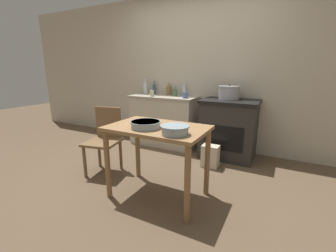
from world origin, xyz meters
name	(u,v)px	position (x,y,z in m)	size (l,w,h in m)	color
ground_plane	(148,180)	(0.00, 0.00, 0.00)	(14.00, 14.00, 0.00)	brown
wall_back	(197,72)	(0.00, 1.58, 1.27)	(8.00, 0.07, 2.55)	beige
counter_cabinet	(164,120)	(-0.49, 1.30, 0.44)	(1.18, 0.53, 0.88)	beige
stove	(229,129)	(0.67, 1.25, 0.45)	(0.82, 0.63, 0.89)	#2D2B28
work_table	(158,139)	(0.28, -0.22, 0.64)	(1.00, 0.63, 0.77)	#997047
chair	(105,138)	(-0.64, -0.02, 0.46)	(0.48, 0.48, 0.85)	brown
flour_sack	(210,156)	(0.55, 0.75, 0.16)	(0.23, 0.16, 0.31)	beige
stock_pot	(229,92)	(0.63, 1.31, 0.99)	(0.32, 0.32, 0.22)	#A8A8AD
mixing_bowl_large	(146,124)	(0.21, -0.33, 0.81)	(0.30, 0.30, 0.07)	#93A8B2
mixing_bowl_small	(175,129)	(0.56, -0.39, 0.82)	(0.26, 0.26, 0.08)	#93A8B2
bottle_far_left	(184,91)	(-0.18, 1.48, 0.97)	(0.07, 0.07, 0.23)	silver
bottle_left	(175,92)	(-0.32, 1.41, 0.94)	(0.07, 0.07, 0.16)	#517F5B
bottle_mid_left	(169,90)	(-0.49, 1.48, 0.96)	(0.08, 0.08, 0.21)	olive
bottle_center_left	(154,89)	(-0.79, 1.48, 0.97)	(0.06, 0.06, 0.25)	#3D5675
bottle_center	(145,88)	(-0.94, 1.42, 0.98)	(0.08, 0.08, 0.27)	silver
cup_center_right	(152,93)	(-0.64, 1.15, 0.93)	(0.07, 0.07, 0.10)	beige
cup_mid_right	(185,95)	(-0.04, 1.19, 0.93)	(0.09, 0.09, 0.10)	#4C6B99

